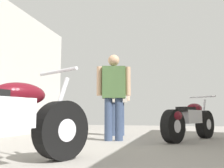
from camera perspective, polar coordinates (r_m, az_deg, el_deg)
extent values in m
plane|color=gray|center=(3.20, 2.41, -15.80)|extent=(16.35, 16.35, 0.00)
cylinder|color=black|center=(2.62, -11.95, -10.71)|extent=(0.42, 0.64, 0.62)
cylinder|color=silver|center=(2.62, -11.95, -10.71)|extent=(0.27, 0.29, 0.23)
ellipsoid|color=#5B0F19|center=(2.35, -21.00, -2.26)|extent=(0.43, 0.56, 0.21)
cylinder|color=silver|center=(2.59, -12.44, -4.33)|extent=(0.14, 0.24, 0.56)
cylinder|color=silver|center=(2.61, -12.90, 2.92)|extent=(0.56, 0.28, 0.03)
cylinder|color=black|center=(5.34, 21.37, -8.96)|extent=(0.42, 0.57, 0.56)
cylinder|color=silver|center=(5.34, 21.37, -8.96)|extent=(0.25, 0.27, 0.21)
cylinder|color=black|center=(4.20, 14.44, -9.76)|extent=(0.42, 0.57, 0.56)
cylinder|color=silver|center=(4.20, 14.44, -9.76)|extent=(0.25, 0.27, 0.21)
cube|color=silver|center=(4.76, 18.24, -7.42)|extent=(0.46, 0.59, 0.25)
ellipsoid|color=#5B0F19|center=(4.93, 19.16, -5.53)|extent=(0.42, 0.51, 0.19)
cube|color=black|center=(4.62, 17.30, -5.82)|extent=(0.38, 0.46, 0.09)
ellipsoid|color=#5B0F19|center=(4.23, 14.66, -7.34)|extent=(0.39, 0.45, 0.21)
cylinder|color=silver|center=(5.31, 21.08, -6.13)|extent=(0.15, 0.22, 0.51)
cylinder|color=silver|center=(5.29, 20.78, -2.89)|extent=(0.49, 0.30, 0.03)
cylinder|color=silver|center=(4.59, 15.49, -10.57)|extent=(0.31, 0.46, 0.08)
cylinder|color=#384766|center=(4.47, -0.85, -8.44)|extent=(0.19, 0.19, 0.78)
cylinder|color=#384766|center=(4.47, 1.67, -8.44)|extent=(0.19, 0.19, 0.78)
cube|color=#476638|center=(4.51, 0.40, 0.36)|extent=(0.48, 0.34, 0.60)
cylinder|color=tan|center=(4.52, -3.02, 0.69)|extent=(0.13, 0.13, 0.55)
cylinder|color=tan|center=(4.53, 3.81, 0.67)|extent=(0.13, 0.13, 0.55)
sphere|color=tan|center=(4.59, 0.40, 5.68)|extent=(0.22, 0.22, 0.22)
cylinder|color=#384766|center=(5.59, 0.34, -8.36)|extent=(0.20, 0.20, 0.76)
cylinder|color=#384766|center=(5.65, 2.20, -8.35)|extent=(0.20, 0.20, 0.76)
cube|color=#B2A899|center=(5.65, 1.26, -1.49)|extent=(0.48, 0.42, 0.59)
cylinder|color=beige|center=(5.57, -1.31, -1.15)|extent=(0.14, 0.14, 0.54)
cylinder|color=beige|center=(5.74, 3.75, -1.33)|extent=(0.14, 0.14, 0.54)
sphere|color=black|center=(5.71, 1.25, 2.70)|extent=(0.21, 0.21, 0.21)
sphere|color=black|center=(5.71, 1.25, 2.86)|extent=(0.25, 0.25, 0.25)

